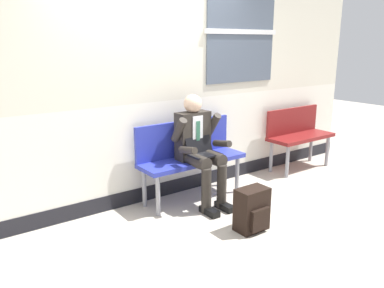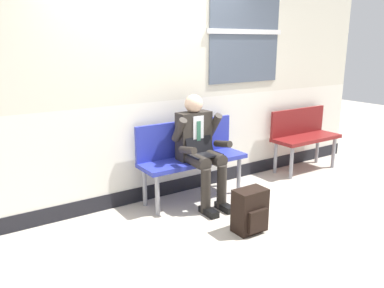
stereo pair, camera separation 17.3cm
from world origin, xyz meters
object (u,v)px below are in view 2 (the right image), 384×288
at_px(person_seated, 200,147).
at_px(backpack, 250,211).
at_px(bench_empty, 303,134).
at_px(bench_with_person, 190,153).

xyz_separation_m(person_seated, backpack, (0.01, -0.86, -0.46)).
bearing_deg(backpack, person_seated, 90.73).
xyz_separation_m(bench_empty, backpack, (-1.95, -1.06, -0.32)).
distance_m(bench_empty, person_seated, 1.98).
bearing_deg(backpack, bench_with_person, 90.59).
height_order(bench_empty, backpack, bench_empty).
distance_m(bench_with_person, person_seated, 0.23).
bearing_deg(bench_empty, backpack, -151.60).
xyz_separation_m(bench_with_person, backpack, (0.01, -1.06, -0.34)).
bearing_deg(person_seated, bench_empty, 5.68).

